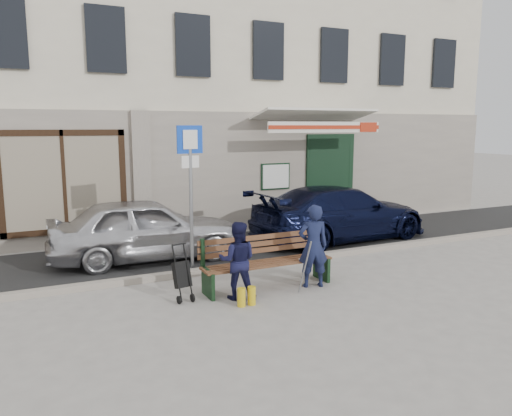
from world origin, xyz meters
TOP-DOWN VIEW (x-y plane):
  - ground at (0.00, 0.00)m, footprint 80.00×80.00m
  - asphalt_lane at (0.00, 3.10)m, footprint 60.00×3.20m
  - curb at (0.00, 1.50)m, footprint 60.00×0.18m
  - building at (0.01, 8.45)m, footprint 20.00×8.27m
  - car_silver at (-1.77, 3.02)m, footprint 4.05×1.76m
  - car_navy at (3.05, 2.82)m, footprint 4.85×2.31m
  - parking_sign at (-1.16, 1.78)m, footprint 0.53×0.11m
  - bench at (-0.32, 0.26)m, footprint 2.40×1.17m
  - man at (0.47, -0.04)m, footprint 0.61×0.48m
  - woman at (-0.98, -0.03)m, footprint 0.78×0.72m
  - stroller at (-1.83, 0.30)m, footprint 0.31×0.41m

SIDE VIEW (x-z plane):
  - ground at x=0.00m, z-range 0.00..0.00m
  - asphalt_lane at x=0.00m, z-range 0.00..0.01m
  - curb at x=0.00m, z-range 0.00..0.12m
  - stroller at x=-1.83m, z-range -0.05..0.87m
  - bench at x=-0.32m, z-range -0.03..0.95m
  - woman at x=-0.98m, z-range 0.00..1.30m
  - car_silver at x=-1.77m, z-range 0.00..1.36m
  - car_navy at x=3.05m, z-range 0.00..1.37m
  - man at x=0.47m, z-range 0.00..1.48m
  - parking_sign at x=-1.16m, z-range 0.50..3.34m
  - building at x=0.01m, z-range -0.03..9.97m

